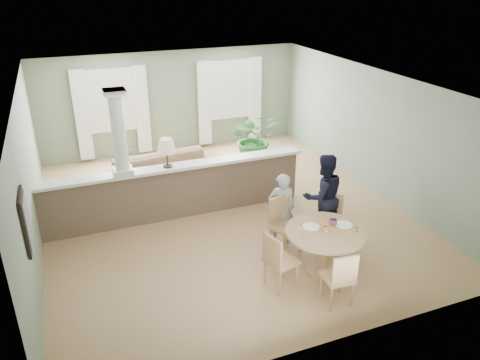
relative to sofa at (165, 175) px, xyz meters
name	(u,v)px	position (x,y,z in m)	size (l,w,h in m)	color
ground	(223,212)	(0.86, -1.42, -0.40)	(8.00, 8.00, 0.00)	tan
room_shell	(210,120)	(0.84, -0.79, 1.41)	(7.02, 8.02, 2.71)	gray
pony_wall	(172,185)	(-0.12, -1.22, 0.31)	(5.32, 0.38, 2.70)	brown
sofa	(165,175)	(0.00, 0.00, 0.00)	(2.73, 1.07, 0.80)	#91754F
houseplant	(255,138)	(2.52, 0.82, 0.29)	(1.24, 1.07, 1.38)	#296829
dining_table	(325,239)	(1.72, -3.97, 0.23)	(1.30, 1.30, 0.89)	tan
chair_far_boy	(283,222)	(1.38, -3.11, 0.16)	(0.59, 0.59, 1.01)	tan
chair_far_man	(331,216)	(2.34, -3.15, 0.10)	(0.57, 0.57, 0.90)	tan
chair_near	(340,277)	(1.49, -4.79, 0.11)	(0.45, 0.45, 0.92)	tan
chair_side	(278,259)	(0.82, -4.09, 0.14)	(0.54, 0.54, 0.97)	tan
child_person	(281,209)	(1.47, -2.86, 0.28)	(0.50, 0.33, 1.36)	#939398
man_person	(323,196)	(2.28, -2.93, 0.42)	(0.79, 0.62, 1.63)	black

